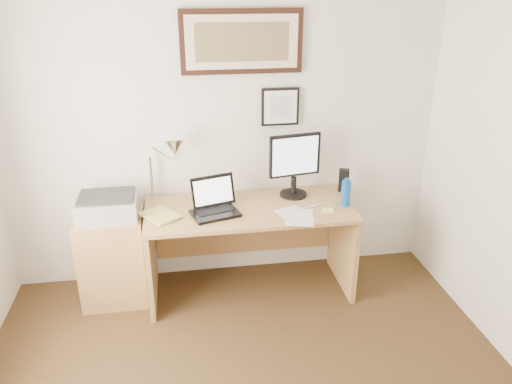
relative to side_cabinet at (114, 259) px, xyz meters
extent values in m
cube|color=white|center=(0.92, 0.32, 0.89)|extent=(3.50, 0.02, 2.50)
cube|color=#A57A45|center=(0.00, 0.00, 0.00)|extent=(0.50, 0.40, 0.73)
cylinder|color=#0D52B1|center=(1.82, -0.12, 0.49)|extent=(0.07, 0.07, 0.20)
cylinder|color=#0D52B1|center=(1.82, -0.12, 0.60)|extent=(0.04, 0.04, 0.02)
cube|color=black|center=(1.89, 0.16, 0.48)|extent=(0.10, 0.10, 0.19)
cube|color=white|center=(1.39, -0.23, 0.39)|extent=(0.29, 0.34, 0.00)
cube|color=white|center=(1.41, -0.28, 0.39)|extent=(0.26, 0.33, 0.00)
cube|color=#F9F876|center=(1.65, -0.21, 0.39)|extent=(0.10, 0.10, 0.01)
cylinder|color=white|center=(1.56, -0.11, 0.39)|extent=(0.14, 0.06, 0.02)
imported|color=#CFC361|center=(0.31, -0.17, 0.40)|extent=(0.34, 0.35, 0.02)
cube|color=#A57A45|center=(1.07, -0.05, 0.37)|extent=(1.60, 0.70, 0.03)
cube|color=#A57A45|center=(0.29, -0.05, -0.01)|extent=(0.04, 0.65, 0.72)
cube|color=#A57A45|center=(1.85, -0.05, -0.01)|extent=(0.04, 0.65, 0.72)
cube|color=#A57A45|center=(1.07, 0.28, 0.09)|extent=(1.50, 0.03, 0.55)
cube|color=black|center=(0.80, -0.13, 0.40)|extent=(0.39, 0.33, 0.02)
cube|color=black|center=(0.80, -0.10, 0.41)|extent=(0.31, 0.20, 0.00)
cube|color=black|center=(0.80, 0.00, 0.52)|extent=(0.35, 0.17, 0.23)
cube|color=white|center=(0.80, -0.01, 0.53)|extent=(0.30, 0.13, 0.18)
cylinder|color=black|center=(1.46, 0.13, 0.40)|extent=(0.22, 0.22, 0.02)
cylinder|color=black|center=(1.46, 0.13, 0.48)|extent=(0.04, 0.04, 0.14)
cube|color=black|center=(1.46, 0.12, 0.74)|extent=(0.42, 0.11, 0.34)
cube|color=silver|center=(1.46, 0.10, 0.74)|extent=(0.38, 0.07, 0.30)
cube|color=#9E9EA1|center=(0.01, 0.00, 0.44)|extent=(0.44, 0.34, 0.16)
cube|color=#2D2D2D|center=(0.01, 0.00, 0.54)|extent=(0.40, 0.30, 0.02)
cylinder|color=silver|center=(0.33, 0.24, 0.56)|extent=(0.02, 0.02, 0.36)
cylinder|color=silver|center=(0.43, 0.18, 0.78)|extent=(0.15, 0.23, 0.19)
cone|color=silver|center=(0.53, 0.12, 0.84)|extent=(0.16, 0.18, 0.15)
cube|color=black|center=(1.07, 0.30, 1.58)|extent=(0.92, 0.03, 0.47)
cube|color=beige|center=(1.07, 0.28, 1.58)|extent=(0.84, 0.01, 0.39)
cube|color=brown|center=(1.07, 0.27, 1.58)|extent=(0.70, 0.00, 0.28)
cube|color=black|center=(1.37, 0.30, 1.08)|extent=(0.30, 0.02, 0.30)
cube|color=white|center=(1.37, 0.28, 1.08)|extent=(0.26, 0.00, 0.26)
cube|color=#B5BABF|center=(1.37, 0.28, 1.08)|extent=(0.17, 0.00, 0.17)
camera|label=1|loc=(0.58, -3.51, 2.03)|focal=35.00mm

